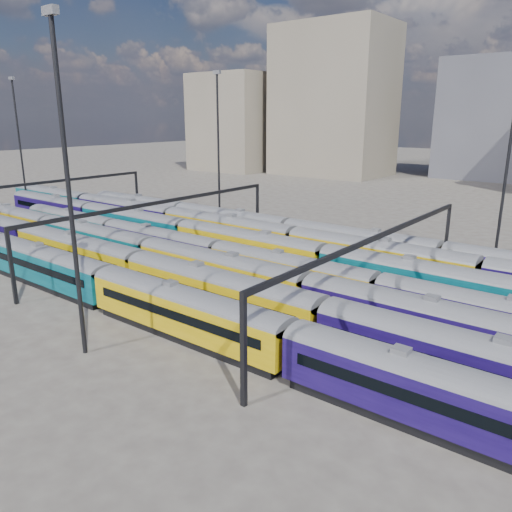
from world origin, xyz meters
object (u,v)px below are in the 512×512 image
Objects in this scene: rake_0 at (444,392)px; mast_2 at (68,179)px; rake_2 at (219,268)px; rake_1 at (324,318)px.

mast_2 is (-26.19, -7.00, 11.17)m from rake_0.
rake_0 is at bearing -20.39° from rake_2.
rake_1 reaches higher than rake_0.
rake_2 is at bearing 159.61° from rake_0.
mast_2 reaches higher than rake_1.
rake_1 is 16.56m from rake_2.
rake_1 is 22.21m from mast_2.
rake_1 is at bearing -17.57° from rake_2.
mast_2 is at bearing -165.04° from rake_0.
rake_0 is 1.12× the size of rake_1.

